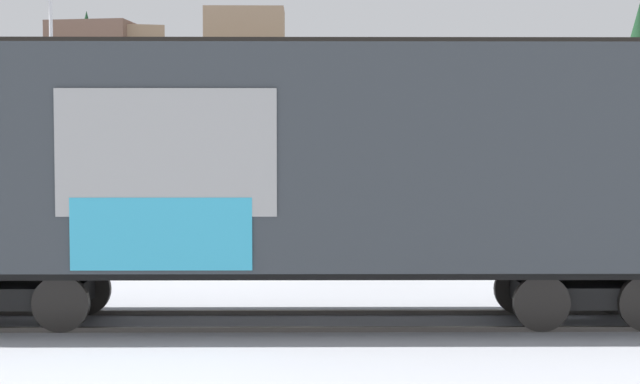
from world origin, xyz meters
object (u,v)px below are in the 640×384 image
Objects in this scene: parked_car_tan at (391,234)px; flagpole at (42,58)px; freight_car at (302,162)px; parked_car_white at (130,232)px.

flagpole is at bearing 146.14° from parked_car_tan.
freight_car is 1.64× the size of flagpole.
freight_car is at bearing -58.14° from flagpole.
parked_car_white is at bearing -58.44° from flagpole.
freight_car is 3.50× the size of parked_car_white.
freight_car is at bearing -108.23° from parked_car_tan.
parked_car_white is (-4.32, 6.87, -1.83)m from freight_car.
parked_car_tan is (2.16, 6.55, -1.86)m from freight_car.
freight_car is 8.32m from parked_car_white.
flagpole is 1.94× the size of parked_car_tan.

